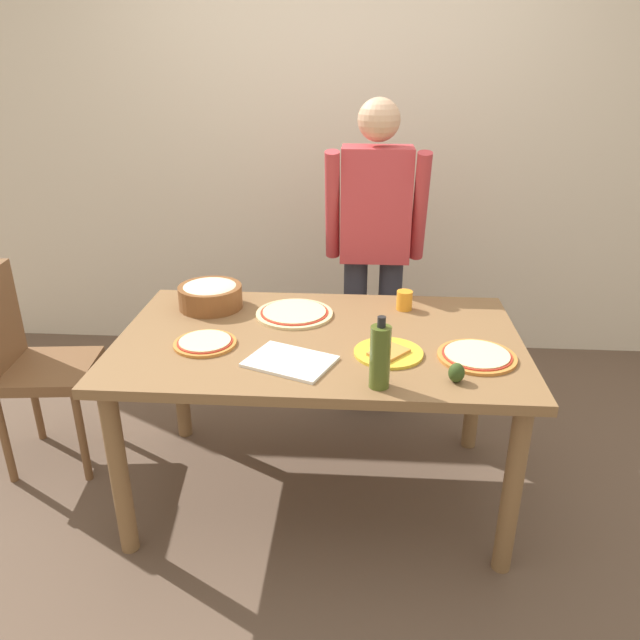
% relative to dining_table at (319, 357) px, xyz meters
% --- Properties ---
extents(ground, '(8.00, 8.00, 0.00)m').
position_rel_dining_table_xyz_m(ground, '(0.00, 0.00, -0.67)').
color(ground, brown).
extents(wall_back, '(5.60, 0.10, 2.60)m').
position_rel_dining_table_xyz_m(wall_back, '(0.00, 1.60, 0.63)').
color(wall_back, beige).
rests_on(wall_back, ground).
extents(dining_table, '(1.60, 0.96, 0.76)m').
position_rel_dining_table_xyz_m(dining_table, '(0.00, 0.00, 0.00)').
color(dining_table, brown).
rests_on(dining_table, ground).
extents(person_cook, '(0.49, 0.25, 1.62)m').
position_rel_dining_table_xyz_m(person_cook, '(0.22, 0.76, 0.27)').
color(person_cook, '#2D2D38').
rests_on(person_cook, ground).
extents(chair_wooden_left, '(0.44, 0.44, 0.95)m').
position_rel_dining_table_xyz_m(chair_wooden_left, '(-1.32, 0.15, -0.13)').
color(chair_wooden_left, brown).
rests_on(chair_wooden_left, ground).
extents(pizza_raw_on_board, '(0.33, 0.33, 0.02)m').
position_rel_dining_table_xyz_m(pizza_raw_on_board, '(-0.12, 0.21, 0.10)').
color(pizza_raw_on_board, beige).
rests_on(pizza_raw_on_board, dining_table).
extents(pizza_cooked_on_tray, '(0.29, 0.29, 0.02)m').
position_rel_dining_table_xyz_m(pizza_cooked_on_tray, '(0.60, -0.15, 0.10)').
color(pizza_cooked_on_tray, '#C67A33').
rests_on(pizza_cooked_on_tray, dining_table).
extents(pizza_second_cooked, '(0.24, 0.24, 0.02)m').
position_rel_dining_table_xyz_m(pizza_second_cooked, '(-0.44, -0.11, 0.10)').
color(pizza_second_cooked, '#C67A33').
rests_on(pizza_second_cooked, dining_table).
extents(plate_with_slice, '(0.26, 0.26, 0.02)m').
position_rel_dining_table_xyz_m(plate_with_slice, '(0.27, -0.14, 0.10)').
color(plate_with_slice, gold).
rests_on(plate_with_slice, dining_table).
extents(popcorn_bowl, '(0.28, 0.28, 0.11)m').
position_rel_dining_table_xyz_m(popcorn_bowl, '(-0.50, 0.28, 0.15)').
color(popcorn_bowl, brown).
rests_on(popcorn_bowl, dining_table).
extents(olive_oil_bottle, '(0.07, 0.07, 0.26)m').
position_rel_dining_table_xyz_m(olive_oil_bottle, '(0.23, -0.39, 0.20)').
color(olive_oil_bottle, '#47561E').
rests_on(olive_oil_bottle, dining_table).
extents(cup_orange, '(0.07, 0.07, 0.08)m').
position_rel_dining_table_xyz_m(cup_orange, '(0.35, 0.31, 0.13)').
color(cup_orange, orange).
rests_on(cup_orange, dining_table).
extents(cutting_board_white, '(0.36, 0.32, 0.01)m').
position_rel_dining_table_xyz_m(cutting_board_white, '(-0.09, -0.24, 0.10)').
color(cutting_board_white, white).
rests_on(cutting_board_white, dining_table).
extents(avocado, '(0.06, 0.06, 0.07)m').
position_rel_dining_table_xyz_m(avocado, '(0.49, -0.34, 0.13)').
color(avocado, '#2D4219').
rests_on(avocado, dining_table).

